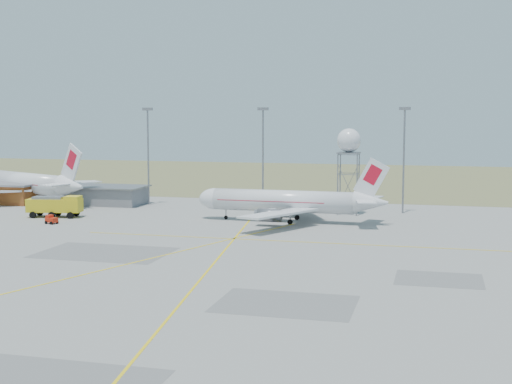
% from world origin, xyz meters
% --- Properties ---
extents(ground, '(400.00, 400.00, 0.00)m').
position_xyz_m(ground, '(0.00, 0.00, 0.00)').
color(ground, gray).
rests_on(ground, ground).
extents(grass_strip, '(400.00, 120.00, 0.03)m').
position_xyz_m(grass_strip, '(0.00, 140.00, 0.01)').
color(grass_strip, '#636D3C').
rests_on(grass_strip, ground).
extents(building_grey, '(19.00, 10.00, 3.90)m').
position_xyz_m(building_grey, '(-45.00, 64.00, 1.97)').
color(building_grey, slate).
rests_on(building_grey, ground).
extents(mast_a, '(2.20, 0.50, 20.50)m').
position_xyz_m(mast_a, '(-35.00, 66.00, 12.07)').
color(mast_a, gray).
rests_on(mast_a, ground).
extents(mast_b, '(2.20, 0.50, 20.50)m').
position_xyz_m(mast_b, '(-10.00, 66.00, 12.07)').
color(mast_b, gray).
rests_on(mast_b, ground).
extents(mast_c, '(2.20, 0.50, 20.50)m').
position_xyz_m(mast_c, '(18.00, 66.00, 12.07)').
color(mast_c, gray).
rests_on(mast_c, ground).
extents(airliner_main, '(34.59, 33.65, 11.77)m').
position_xyz_m(airliner_main, '(-1.56, 49.32, 3.61)').
color(airliner_main, silver).
rests_on(airliner_main, ground).
extents(airliner_far, '(37.01, 34.39, 13.33)m').
position_xyz_m(airliner_far, '(-62.99, 63.68, 4.09)').
color(airliner_far, silver).
rests_on(airliner_far, ground).
extents(radar_tower, '(4.54, 4.54, 16.45)m').
position_xyz_m(radar_tower, '(7.93, 61.61, 9.23)').
color(radar_tower, gray).
rests_on(radar_tower, ground).
extents(fire_truck, '(10.38, 5.33, 3.99)m').
position_xyz_m(fire_truck, '(-44.33, 44.21, 1.91)').
color(fire_truck, gold).
rests_on(fire_truck, ground).
extents(baggage_tug, '(2.28, 2.06, 1.55)m').
position_xyz_m(baggage_tug, '(-40.93, 36.67, 0.59)').
color(baggage_tug, red).
rests_on(baggage_tug, ground).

